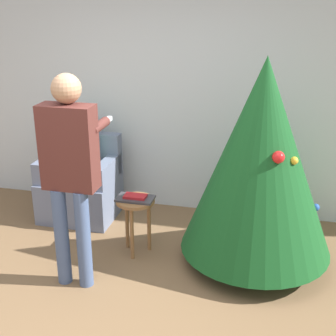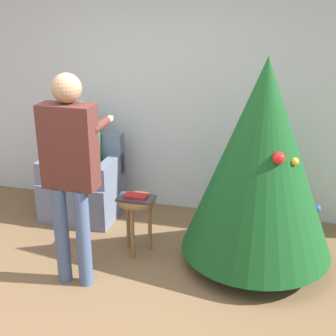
# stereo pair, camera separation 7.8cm
# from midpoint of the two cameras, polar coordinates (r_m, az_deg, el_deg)

# --- Properties ---
(ground_plane) EXTENTS (14.00, 14.00, 0.00)m
(ground_plane) POSITION_cam_midpoint_polar(r_m,az_deg,el_deg) (3.76, -10.16, -18.41)
(ground_plane) COLOR brown
(wall_back) EXTENTS (8.00, 0.06, 2.70)m
(wall_back) POSITION_cam_midpoint_polar(r_m,az_deg,el_deg) (5.13, -1.16, 9.46)
(wall_back) COLOR silver
(wall_back) RESTS_ON ground_plane
(christmas_tree) EXTENTS (1.35, 1.35, 1.88)m
(christmas_tree) POSITION_cam_midpoint_polar(r_m,az_deg,el_deg) (4.08, 10.66, 1.18)
(christmas_tree) COLOR brown
(christmas_tree) RESTS_ON ground_plane
(armchair) EXTENTS (0.78, 0.66, 0.90)m
(armchair) POSITION_cam_midpoint_polar(r_m,az_deg,el_deg) (5.25, -10.96, -2.30)
(armchair) COLOR slate
(armchair) RESTS_ON ground_plane
(person_seated) EXTENTS (0.36, 0.46, 1.27)m
(person_seated) POSITION_cam_midpoint_polar(r_m,az_deg,el_deg) (5.10, -11.33, 1.41)
(person_seated) COLOR #475B84
(person_seated) RESTS_ON ground_plane
(person_standing) EXTENTS (0.45, 0.57, 1.78)m
(person_standing) POSITION_cam_midpoint_polar(r_m,az_deg,el_deg) (3.79, -12.45, 0.62)
(person_standing) COLOR #475B84
(person_standing) RESTS_ON ground_plane
(side_stool) EXTENTS (0.36, 0.36, 0.55)m
(side_stool) POSITION_cam_midpoint_polar(r_m,az_deg,el_deg) (4.39, -4.48, -5.13)
(side_stool) COLOR olive
(side_stool) RESTS_ON ground_plane
(laptop) EXTENTS (0.34, 0.20, 0.02)m
(laptop) POSITION_cam_midpoint_polar(r_m,az_deg,el_deg) (4.34, -4.53, -3.72)
(laptop) COLOR #38383D
(laptop) RESTS_ON side_stool
(book) EXTENTS (0.21, 0.12, 0.02)m
(book) POSITION_cam_midpoint_polar(r_m,az_deg,el_deg) (4.33, -4.53, -3.46)
(book) COLOR #B21E23
(book) RESTS_ON laptop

